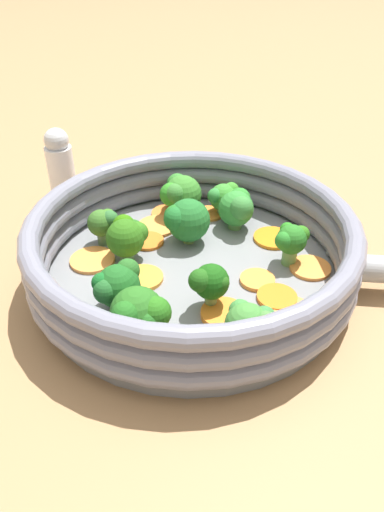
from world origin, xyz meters
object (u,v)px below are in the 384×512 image
(carrot_slice_0, at_px, (157,226))
(carrot_slice_6, at_px, (142,277))
(carrot_slice_4, at_px, (310,268))
(broccoli_floret_10, at_px, (291,240))
(carrot_slice_12, at_px, (92,260))
(skillet, at_px, (192,274))
(salt_shaker, at_px, (61,166))
(carrot_slice_11, at_px, (273,238))
(carrot_slice_13, at_px, (169,213))
(broccoli_floret_8, at_px, (252,323))
(carrot_slice_5, at_px, (227,313))
(broccoli_floret_4, at_px, (139,314))
(carrot_slice_10, at_px, (182,349))
(broccoli_floret_1, at_px, (127,236))
(broccoli_floret_2, at_px, (180,193))
(broccoli_floret_5, at_px, (117,285))
(broccoli_floret_0, at_px, (185,220))
(carrot_slice_8, at_px, (210,213))
(broccoli_floret_7, at_px, (103,222))
(carrot_slice_1, at_px, (148,241))
(broccoli_floret_9, at_px, (237,207))
(carrot_slice_3, at_px, (291,313))
(broccoli_floret_6, at_px, (224,197))
(broccoli_floret_3, at_px, (210,282))
(carrot_slice_2, at_px, (277,297))
(carrot_slice_9, at_px, (138,304))

(carrot_slice_0, distance_m, carrot_slice_6, 0.10)
(carrot_slice_4, bearing_deg, broccoli_floret_10, -138.11)
(carrot_slice_12, bearing_deg, skillet, 62.51)
(salt_shaker, bearing_deg, carrot_slice_11, 43.78)
(carrot_slice_13, height_order, broccoli_floret_8, broccoli_floret_8)
(carrot_slice_5, relative_size, broccoli_floret_4, 0.82)
(carrot_slice_12, bearing_deg, carrot_slice_13, 120.58)
(carrot_slice_10, xyz_separation_m, broccoli_floret_1, (-0.15, -0.01, 0.03))
(carrot_slice_6, relative_size, broccoli_floret_2, 0.80)
(broccoli_floret_5, distance_m, salt_shaker, 0.25)
(carrot_slice_4, distance_m, broccoli_floret_0, 0.14)
(carrot_slice_13, xyz_separation_m, broccoli_floret_5, (0.14, -0.10, 0.02))
(carrot_slice_8, bearing_deg, carrot_slice_12, -73.72)
(carrot_slice_13, distance_m, broccoli_floret_1, 0.10)
(skillet, relative_size, carrot_slice_6, 7.48)
(carrot_slice_5, bearing_deg, carrot_slice_0, -175.85)
(carrot_slice_11, relative_size, broccoli_floret_4, 0.86)
(broccoli_floret_4, bearing_deg, broccoli_floret_7, 178.09)
(carrot_slice_1, height_order, carrot_slice_11, same)
(carrot_slice_11, xyz_separation_m, broccoli_floret_0, (-0.03, -0.09, 0.03))
(carrot_slice_10, height_order, broccoli_floret_0, broccoli_floret_0)
(broccoli_floret_9, bearing_deg, carrot_slice_3, -6.58)
(carrot_slice_10, xyz_separation_m, broccoli_floret_2, (-0.21, 0.08, 0.03))
(carrot_slice_4, relative_size, broccoli_floret_6, 1.02)
(broccoli_floret_3, bearing_deg, carrot_slice_10, -45.87)
(skillet, height_order, broccoli_floret_6, broccoli_floret_6)
(carrot_slice_3, bearing_deg, broccoli_floret_5, -114.68)
(carrot_slice_2, distance_m, carrot_slice_4, 0.06)
(broccoli_floret_1, bearing_deg, salt_shaker, -168.05)
(carrot_slice_2, height_order, carrot_slice_4, same)
(broccoli_floret_10, bearing_deg, broccoli_floret_8, -44.24)
(broccoli_floret_5, bearing_deg, broccoli_floret_0, 129.86)
(broccoli_floret_1, relative_size, broccoli_floret_10, 1.04)
(carrot_slice_12, bearing_deg, carrot_slice_5, 37.11)
(carrot_slice_4, bearing_deg, carrot_slice_6, -105.94)
(carrot_slice_6, bearing_deg, broccoli_floret_0, 126.07)
(broccoli_floret_1, distance_m, broccoli_floret_4, 0.12)
(broccoli_floret_2, bearing_deg, carrot_slice_0, -61.87)
(salt_shaker, bearing_deg, broccoli_floret_0, 30.55)
(carrot_slice_0, distance_m, carrot_slice_8, 0.07)
(carrot_slice_6, height_order, broccoli_floret_9, broccoli_floret_9)
(salt_shaker, bearing_deg, carrot_slice_3, 25.36)
(skillet, height_order, broccoli_floret_0, broccoli_floret_0)
(broccoli_floret_2, bearing_deg, carrot_slice_10, -19.72)
(broccoli_floret_3, relative_size, broccoli_floret_9, 0.91)
(broccoli_floret_6, height_order, salt_shaker, salt_shaker)
(carrot_slice_13, height_order, broccoli_floret_0, broccoli_floret_0)
(carrot_slice_13, distance_m, broccoli_floret_6, 0.07)
(carrot_slice_2, xyz_separation_m, carrot_slice_13, (-0.18, -0.04, -0.00))
(carrot_slice_11, bearing_deg, carrot_slice_9, -72.63)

